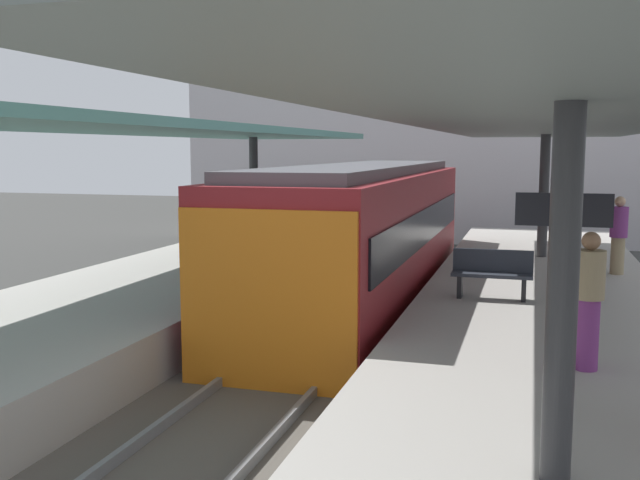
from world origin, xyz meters
The scene contains 15 objects.
ground_plane centered at (0.00, 0.00, 0.00)m, with size 80.00×80.00×0.00m, color #383835.
platform_left centered at (-3.80, 0.00, 0.50)m, with size 4.40×28.00×1.00m, color #ADA8A0.
platform_right centered at (3.80, 0.00, 0.50)m, with size 4.40×28.00×1.00m, color #ADA8A0.
track_ballast centered at (0.00, 0.00, 0.10)m, with size 3.20×28.00×0.20m, color #59544C.
rail_near_side centered at (-0.72, 0.00, 0.27)m, with size 0.08×28.00×0.14m, color slate.
rail_far_side centered at (0.72, 0.00, 0.27)m, with size 0.08×28.00×0.14m, color slate.
commuter_train centered at (0.00, 4.64, 1.73)m, with size 2.78×12.09×3.10m.
canopy_left centered at (-3.80, 1.40, 4.00)m, with size 4.18×21.00×3.12m.
canopy_right centered at (3.80, 1.40, 4.03)m, with size 4.18×21.00×3.15m.
platform_bench centered at (2.91, 2.22, 1.46)m, with size 1.40×0.41×0.86m.
platform_sign centered at (3.84, -3.39, 2.62)m, with size 0.90×0.08×2.21m.
passenger_near_bench centered at (5.31, 5.53, 1.86)m, with size 0.36×0.36×1.65m.
passenger_mid_platform centered at (4.23, -1.73, 1.86)m, with size 0.36×0.36×1.67m.
passenger_far_end centered at (-3.18, 2.57, 1.87)m, with size 0.36×0.36×1.67m.
station_building_backdrop centered at (-1.38, 20.00, 5.50)m, with size 18.00×6.00×11.00m, color #B7B2B7.
Camera 1 is at (3.56, -10.67, 3.63)m, focal length 40.34 mm.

